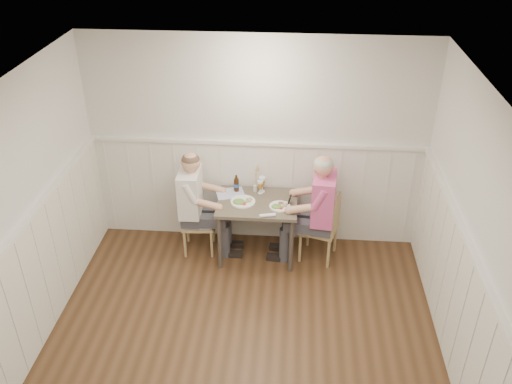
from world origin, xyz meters
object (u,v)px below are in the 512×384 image
at_px(chair_left, 194,220).
at_px(grass_vase, 255,179).
at_px(diner_cream, 195,211).
at_px(dining_table, 257,209).
at_px(chair_right, 323,225).
at_px(beer_bottle, 236,184).
at_px(man_in_pink, 318,218).

height_order(chair_left, grass_vase, grass_vase).
height_order(chair_left, diner_cream, diner_cream).
xyz_separation_m(chair_left, diner_cream, (0.02, -0.02, 0.14)).
bearing_deg(dining_table, chair_left, 177.64).
distance_m(chair_right, beer_bottle, 1.14).
bearing_deg(chair_right, man_in_pink, -146.41).
relative_size(beer_bottle, grass_vase, 0.56).
bearing_deg(chair_left, man_in_pink, -3.38).
height_order(diner_cream, grass_vase, diner_cream).
relative_size(dining_table, beer_bottle, 4.22).
bearing_deg(beer_bottle, chair_right, -12.30).
xyz_separation_m(man_in_pink, diner_cream, (-1.46, 0.07, -0.02)).
relative_size(man_in_pink, beer_bottle, 6.46).
height_order(dining_table, diner_cream, diner_cream).
height_order(chair_left, man_in_pink, man_in_pink).
bearing_deg(beer_bottle, man_in_pink, -15.61).
relative_size(diner_cream, beer_bottle, 6.23).
height_order(chair_right, beer_bottle, beer_bottle).
distance_m(diner_cream, grass_vase, 0.82).
height_order(chair_right, chair_left, chair_right).
relative_size(dining_table, grass_vase, 2.37).
bearing_deg(dining_table, man_in_pink, -4.47).
distance_m(dining_table, grass_vase, 0.37).
bearing_deg(chair_left, dining_table, -2.36).
distance_m(chair_left, beer_bottle, 0.67).
bearing_deg(man_in_pink, diner_cream, 177.40).
height_order(dining_table, grass_vase, grass_vase).
distance_m(chair_right, man_in_pink, 0.15).
xyz_separation_m(dining_table, beer_bottle, (-0.27, 0.22, 0.20)).
height_order(chair_right, diner_cream, diner_cream).
distance_m(dining_table, man_in_pink, 0.72).
xyz_separation_m(chair_right, grass_vase, (-0.83, 0.24, 0.46)).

